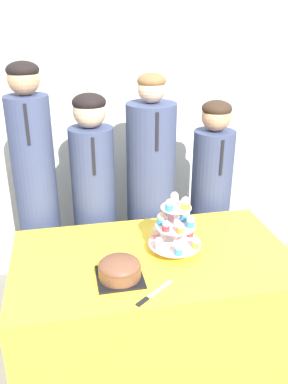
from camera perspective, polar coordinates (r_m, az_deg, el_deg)
name	(u,v)px	position (r m, az deg, el deg)	size (l,w,h in m)	color
wall_back	(117,94)	(2.91, -3.74, 13.53)	(9.00, 0.06, 2.70)	silver
table	(152,315)	(2.29, 1.18, -16.82)	(1.40, 0.78, 0.75)	yellow
round_cake	(120,269)	(1.88, -3.45, -10.69)	(0.21, 0.21, 0.10)	black
cake_knife	(149,297)	(1.79, 0.70, -14.55)	(0.19, 0.15, 0.01)	silver
cupcake_stand	(174,226)	(2.03, 4.30, -4.82)	(0.27, 0.27, 0.31)	silver
student_0	(38,206)	(2.53, -14.62, -1.94)	(0.24, 0.25, 1.64)	#384266
student_1	(95,214)	(2.57, -6.89, -3.10)	(0.26, 0.27, 1.46)	#384266
student_2	(151,206)	(2.60, 0.94, -1.93)	(0.30, 0.30, 1.56)	#384266
student_3	(210,209)	(2.74, 9.20, -2.35)	(0.26, 0.26, 1.39)	#384266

